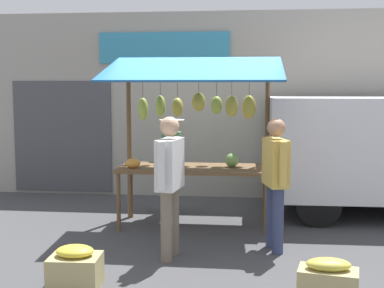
{
  "coord_description": "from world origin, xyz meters",
  "views": [
    {
      "loc": [
        -0.81,
        7.57,
        2.06
      ],
      "look_at": [
        0.0,
        0.3,
        1.25
      ],
      "focal_mm": 49.33,
      "sensor_mm": 36.0,
      "label": 1
    }
  ],
  "objects": [
    {
      "name": "vendor_with_sunhat",
      "position": [
        0.44,
        -0.75,
        0.91
      ],
      "size": [
        0.4,
        0.67,
        1.55
      ],
      "rotation": [
        0.0,
        0.0,
        1.47
      ],
      "color": "#726656",
      "rests_on": "ground"
    },
    {
      "name": "shopper_in_grey_tee",
      "position": [
        -1.13,
        1.04,
        0.96
      ],
      "size": [
        0.33,
        0.69,
        1.66
      ],
      "rotation": [
        0.0,
        0.0,
        -1.33
      ],
      "color": "navy",
      "rests_on": "ground"
    },
    {
      "name": "produce_crate_side",
      "position": [
        -1.57,
        2.57,
        0.19
      ],
      "size": [
        0.62,
        0.43,
        0.42
      ],
      "color": "tan",
      "rests_on": "ground"
    },
    {
      "name": "ground_plane",
      "position": [
        0.0,
        0.0,
        0.0
      ],
      "size": [
        40.0,
        40.0,
        0.0
      ],
      "primitive_type": "plane",
      "color": "#424244"
    },
    {
      "name": "produce_crate_near",
      "position": [
        0.96,
        2.5,
        0.2
      ],
      "size": [
        0.53,
        0.43,
        0.44
      ],
      "color": "tan",
      "rests_on": "ground"
    },
    {
      "name": "market_stall",
      "position": [
        -0.0,
        -0.06,
        1.56
      ],
      "size": [
        2.5,
        1.46,
        2.5
      ],
      "color": "brown",
      "rests_on": "ground"
    },
    {
      "name": "street_backdrop",
      "position": [
        0.06,
        -2.2,
        1.7
      ],
      "size": [
        9.0,
        0.3,
        3.4
      ],
      "color": "#9E998E",
      "rests_on": "ground"
    },
    {
      "name": "shopper_with_shopping_bag",
      "position": [
        0.13,
        1.48,
        0.99
      ],
      "size": [
        0.29,
        0.71,
        1.7
      ],
      "rotation": [
        0.0,
        0.0,
        -1.72
      ],
      "color": "#726656",
      "rests_on": "ground"
    }
  ]
}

